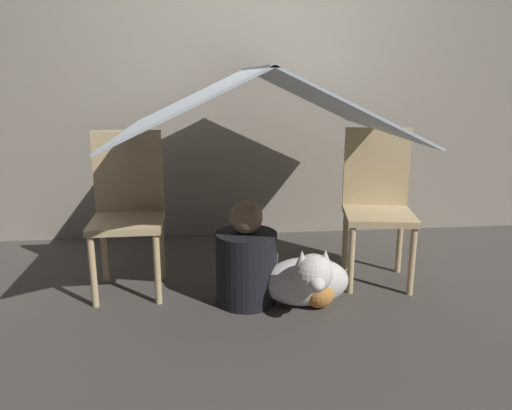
{
  "coord_description": "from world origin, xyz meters",
  "views": [
    {
      "loc": [
        -0.27,
        -2.48,
        1.22
      ],
      "look_at": [
        0.0,
        0.23,
        0.5
      ],
      "focal_mm": 35.0,
      "sensor_mm": 36.0,
      "label": 1
    }
  ],
  "objects_px": {
    "chair_left": "(128,206)",
    "chair_right": "(378,200)",
    "dog": "(307,279)",
    "person_front": "(246,262)"
  },
  "relations": [
    {
      "from": "chair_right",
      "to": "person_front",
      "type": "bearing_deg",
      "value": -152.05
    },
    {
      "from": "chair_right",
      "to": "dog",
      "type": "height_order",
      "value": "chair_right"
    },
    {
      "from": "dog",
      "to": "chair_right",
      "type": "bearing_deg",
      "value": 37.82
    },
    {
      "from": "chair_left",
      "to": "chair_right",
      "type": "xyz_separation_m",
      "value": [
        1.46,
        -0.0,
        0.0
      ]
    },
    {
      "from": "chair_left",
      "to": "chair_right",
      "type": "height_order",
      "value": "same"
    },
    {
      "from": "chair_left",
      "to": "chair_right",
      "type": "distance_m",
      "value": 1.46
    },
    {
      "from": "chair_right",
      "to": "dog",
      "type": "bearing_deg",
      "value": -132.29
    },
    {
      "from": "dog",
      "to": "chair_left",
      "type": "bearing_deg",
      "value": 158.31
    },
    {
      "from": "person_front",
      "to": "dog",
      "type": "bearing_deg",
      "value": -20.9
    },
    {
      "from": "chair_right",
      "to": "dog",
      "type": "relative_size",
      "value": 1.93
    }
  ]
}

